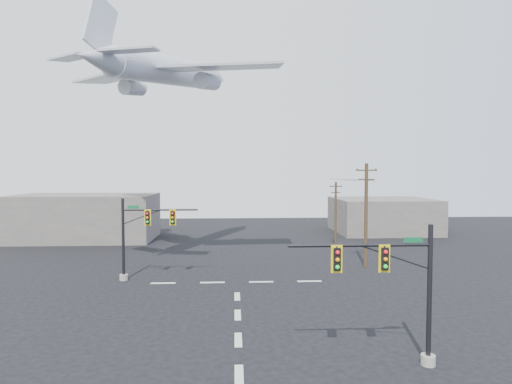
{
  "coord_description": "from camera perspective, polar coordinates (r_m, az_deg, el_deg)",
  "views": [
    {
      "loc": [
        -0.19,
        -22.68,
        9.12
      ],
      "look_at": [
        1.22,
        5.0,
        7.76
      ],
      "focal_mm": 30.0,
      "sensor_mm": 36.0,
      "label": 1
    }
  ],
  "objects": [
    {
      "name": "building_right",
      "position": [
        66.82,
        16.53,
        -2.99
      ],
      "size": [
        14.0,
        12.0,
        5.0
      ],
      "primitive_type": "cube",
      "color": "slate",
      "rests_on": "ground"
    },
    {
      "name": "ground",
      "position": [
        24.44,
        -2.38,
        -19.1
      ],
      "size": [
        120.0,
        120.0,
        0.0
      ],
      "primitive_type": "plane",
      "color": "black",
      "rests_on": "ground"
    },
    {
      "name": "signal_mast_far",
      "position": [
        37.06,
        -15.3,
        -5.73
      ],
      "size": [
        6.54,
        0.76,
        6.87
      ],
      "color": "gray",
      "rests_on": "ground"
    },
    {
      "name": "airliner",
      "position": [
        44.36,
        -11.42,
        15.47
      ],
      "size": [
        21.78,
        23.83,
        6.54
      ],
      "rotation": [
        0.0,
        -0.12,
        1.15
      ],
      "color": "#B3B9C0"
    },
    {
      "name": "building_left",
      "position": [
        61.29,
        -21.78,
        -3.12
      ],
      "size": [
        18.0,
        10.0,
        6.0
      ],
      "primitive_type": "cube",
      "color": "slate",
      "rests_on": "ground"
    },
    {
      "name": "lane_markings",
      "position": [
        29.46,
        -2.48,
        -15.21
      ],
      "size": [
        14.0,
        21.2,
        0.01
      ],
      "color": "beige",
      "rests_on": "ground"
    },
    {
      "name": "power_lines",
      "position": [
        46.35,
        12.36,
        1.61
      ],
      "size": [
        2.09,
        10.07,
        0.03
      ],
      "color": "black"
    },
    {
      "name": "utility_pole_b",
      "position": [
        51.41,
        10.57,
        -2.85
      ],
      "size": [
        1.56,
        0.52,
        7.83
      ],
      "rotation": [
        0.0,
        0.0,
        0.27
      ],
      "color": "#42311C",
      "rests_on": "ground"
    },
    {
      "name": "signal_mast_near",
      "position": [
        21.38,
        18.55,
        -12.3
      ],
      "size": [
        6.97,
        0.73,
        6.66
      ],
      "color": "gray",
      "rests_on": "ground"
    },
    {
      "name": "utility_pole_a",
      "position": [
        41.77,
        14.45,
        -2.73
      ],
      "size": [
        1.97,
        0.33,
        9.85
      ],
      "rotation": [
        0.0,
        0.0,
        -0.09
      ],
      "color": "#42311C",
      "rests_on": "ground"
    }
  ]
}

